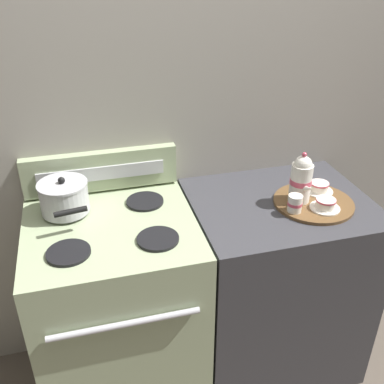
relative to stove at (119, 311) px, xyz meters
The scene contains 11 objects.
ground_plane 0.61m from the stove, ahead, with size 6.00×6.00×0.00m, color brown.
wall_back 0.82m from the stove, 41.23° to the left, with size 6.00×0.05×2.20m.
stove is the anchor object (origin of this frame).
control_panel 0.63m from the stove, 90.00° to the left, with size 0.67×0.05×0.18m.
side_counter 0.74m from the stove, ahead, with size 0.77×0.64×0.92m.
saucepan 0.58m from the stove, 139.19° to the left, with size 0.20×0.28×0.16m.
serving_tray 0.98m from the stove, ahead, with size 0.34×0.34×0.01m.
teapot 0.99m from the stove, ahead, with size 0.09×0.15×0.22m.
teacup_left 1.04m from the stove, ahead, with size 0.12×0.12×0.05m.
teacup_right 1.01m from the stove, ahead, with size 0.12×0.12×0.05m.
creamer_jug 0.91m from the stove, ahead, with size 0.06×0.06×0.07m.
Camera 1 is at (-0.46, -1.51, 1.91)m, focal length 42.00 mm.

